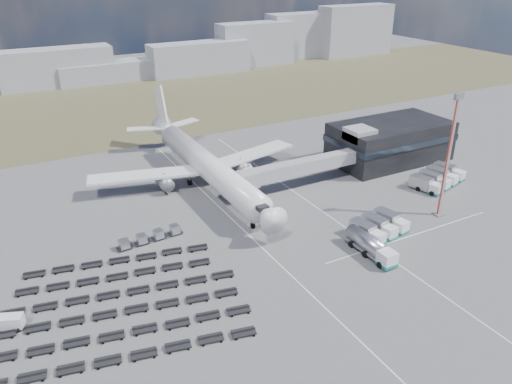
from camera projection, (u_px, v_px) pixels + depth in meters
name	position (u px, v px, depth m)	size (l,w,h in m)	color
ground	(276.00, 249.00, 90.08)	(420.00, 420.00, 0.00)	#565659
grass_strip	(119.00, 105.00, 177.43)	(420.00, 90.00, 0.01)	#47422A
lane_markings	(312.00, 229.00, 96.68)	(47.12, 110.00, 0.01)	silver
terminal	(390.00, 141.00, 127.50)	(30.40, 16.40, 11.00)	black
jet_bridge	(291.00, 169.00, 111.01)	(30.30, 3.80, 7.05)	#939399
airliner	(204.00, 163.00, 113.53)	(51.59, 64.53, 17.62)	white
skyline	(101.00, 58.00, 207.69)	(315.65, 26.47, 25.35)	#91949F
fuel_tanker	(371.00, 246.00, 87.68)	(2.95, 11.21, 3.62)	white
pushback_tug	(273.00, 222.00, 97.85)	(3.29, 1.85, 1.48)	white
utility_van	(9.00, 323.00, 70.47)	(4.02, 1.82, 2.17)	white
catering_truck	(246.00, 171.00, 119.52)	(3.93, 6.36, 2.72)	white
service_trucks_near	(379.00, 226.00, 94.63)	(10.61, 8.72, 2.89)	white
service_trucks_far	(438.00, 178.00, 115.22)	(14.67, 10.46, 2.94)	white
uld_row	(150.00, 237.00, 92.10)	(12.65, 2.52, 1.74)	black
baggage_dollies	(120.00, 303.00, 75.42)	(39.06, 31.87, 0.82)	black
floodlight_mast	(448.00, 157.00, 96.82)	(2.38, 1.95, 25.22)	#AC2D1B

